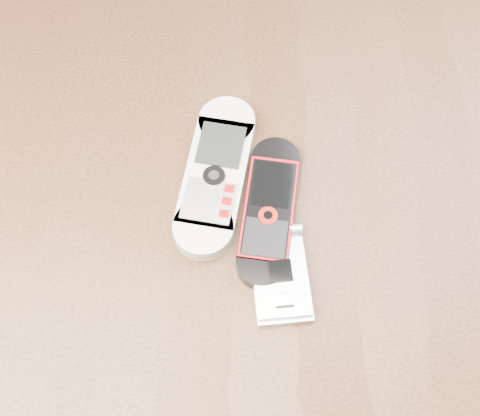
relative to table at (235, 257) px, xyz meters
The scene contains 5 objects.
ground 0.64m from the table, ahead, with size 4.00×4.00×0.00m, color #472B19.
table is the anchor object (origin of this frame).
nokia_white 0.12m from the table, 118.14° to the left, with size 0.05×0.16×0.02m, color silver.
nokia_black_red 0.12m from the table, ahead, with size 0.04×0.14×0.01m, color black.
motorola_razr 0.13m from the table, 56.60° to the right, with size 0.05×0.09×0.01m, color silver.
Camera 1 is at (0.01, -0.26, 1.28)m, focal length 50.00 mm.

